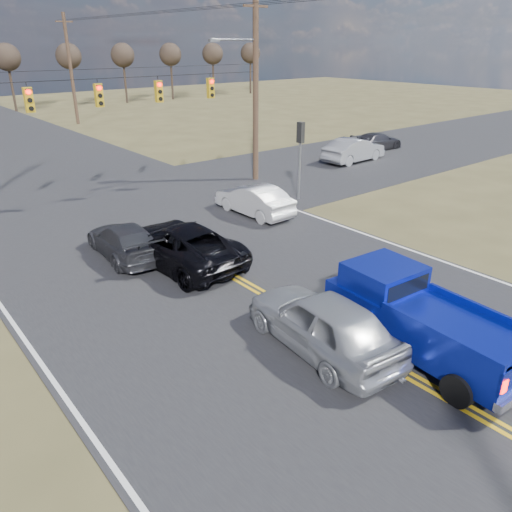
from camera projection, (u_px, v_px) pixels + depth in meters
ground at (444, 397)px, 11.45m from camera, size 160.00×160.00×0.00m
road_main at (203, 260)px, 18.58m from camera, size 14.00×120.00×0.02m
road_cross at (112, 209)px, 24.29m from camera, size 120.00×12.00×0.02m
signal_gantry at (112, 101)px, 22.42m from camera, size 19.60×4.83×10.00m
utility_poles at (108, 99)px, 21.51m from camera, size 19.60×58.32×10.00m
treeline at (34, 76)px, 28.43m from camera, size 87.00×117.80×7.40m
pickup_truck at (418, 318)px, 12.78m from camera, size 2.47×5.54×2.03m
silver_suv at (323, 322)px, 12.91m from camera, size 2.38×4.95×1.63m
black_suv at (180, 244)px, 17.99m from camera, size 2.91×5.69×1.54m
white_car_queue at (254, 200)px, 23.27m from camera, size 1.57×4.30×1.41m
dgrey_car_queue at (124, 241)px, 18.68m from camera, size 2.15×4.56×1.28m
cross_car_east_near at (354, 150)px, 33.52m from camera, size 1.97×4.96×1.60m
cross_car_east_far at (377, 141)px, 37.25m from camera, size 1.88×4.49×1.29m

